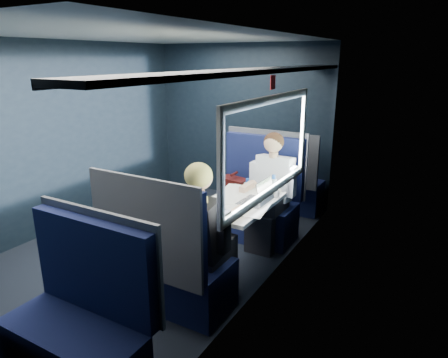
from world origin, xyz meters
The scene contains 13 objects.
ground centered at (0.00, 0.00, -0.01)m, with size 2.80×4.20×0.01m, color black.
room_shell centered at (0.02, 0.00, 1.48)m, with size 3.00×4.40×2.40m.
table centered at (1.03, 0.00, 0.66)m, with size 0.62×1.00×0.74m.
seat_bay_near centered at (0.84, 0.87, 0.42)m, with size 1.04×0.62×1.26m.
seat_bay_far centered at (0.85, -0.87, 0.41)m, with size 1.04×0.62×1.26m.
seat_row_front centered at (0.85, 1.80, 0.41)m, with size 1.04×0.51×1.16m.
seat_row_back centered at (0.85, -1.80, 0.41)m, with size 1.04×0.51×1.16m.
man centered at (1.10, 0.70, 0.72)m, with size 0.53×0.56×1.32m.
woman centered at (1.10, -0.71, 0.73)m, with size 0.53×0.56×1.32m.
papers centered at (1.07, 0.08, 0.74)m, with size 0.60×0.86×0.01m, color white.
laptop centered at (1.26, 0.06, 0.81)m, with size 0.25×0.33×0.24m.
bottle_small centered at (1.28, 0.34, 0.84)m, with size 0.06×0.06×0.22m.
cup centered at (1.33, 0.31, 0.78)m, with size 0.07×0.07×0.09m, color white.
Camera 1 is at (2.75, -3.25, 2.09)m, focal length 32.00 mm.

